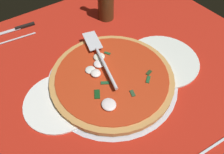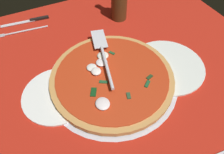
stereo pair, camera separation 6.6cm
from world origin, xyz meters
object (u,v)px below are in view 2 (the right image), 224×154
Objects in this scene: pizza at (112,77)px; pizza_server at (103,54)px; dinner_plate_right at (167,66)px; place_setting_far at (27,26)px; dinner_plate_left at (58,95)px.

pizza is 8.49cm from pizza_server.
pizza_server is at bearing 83.78° from pizza.
pizza_server reaches higher than dinner_plate_right.
place_setting_far is at bearing 45.33° from pizza_server.
dinner_plate_right is 1.16× the size of place_setting_far.
dinner_plate_left is 0.54× the size of pizza.
pizza is 43.70cm from place_setting_far.
dinner_plate_right is at bearing -106.92° from pizza_server.
pizza reaches higher than dinner_plate_left.
dinner_plate_left is 0.98× the size of place_setting_far.
pizza is (17.03, -1.90, 1.38)cm from dinner_plate_left.
pizza_server is at bearing 127.56° from place_setting_far.
pizza is 1.80× the size of place_setting_far.
pizza_server reaches higher than dinner_plate_left.
pizza_server reaches higher than pizza.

